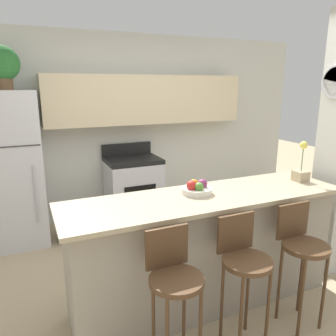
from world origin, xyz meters
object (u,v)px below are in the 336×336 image
Objects in this scene: potted_plant_on_fridge at (2,65)px; fruit_bowl at (197,188)px; refrigerator at (14,170)px; trash_bin at (68,226)px; bar_stool_mid at (244,263)px; stove_range at (133,190)px; orchid_vase at (301,170)px; bar_stool_right at (301,248)px; bar_stool_left at (174,281)px.

potted_plant_on_fridge is 2.54m from fruit_bowl.
refrigerator is 4.77× the size of trash_bin.
fruit_bowl is (1.41, -1.83, -1.05)m from potted_plant_on_fridge.
stove_range is at bearing 90.24° from bar_stool_mid.
refrigerator reaches higher than trash_bin.
bar_stool_mid is 2.07× the size of potted_plant_on_fridge.
orchid_vase is at bearing -37.50° from potted_plant_on_fridge.
refrigerator is at bearing -63.26° from potted_plant_on_fridge.
bar_stool_right is (2.01, -2.43, -0.26)m from refrigerator.
bar_stool_mid is at bearing -58.83° from refrigerator.
bar_stool_mid is 1.22m from orchid_vase.
stove_range is 2.18m from potted_plant_on_fridge.
refrigerator is 2.32m from fruit_bowl.
potted_plant_on_fridge reaches higher than stove_range.
orchid_vase is 1.00× the size of trash_bin.
potted_plant_on_fridge reaches higher than bar_stool_left.
potted_plant_on_fridge is at bearing 110.89° from bar_stool_left.
potted_plant_on_fridge reaches higher than fruit_bowl.
fruit_bowl is (-0.05, -1.87, 0.57)m from stove_range.
refrigerator is 1.53m from stove_range.
fruit_bowl is at bearing -52.42° from refrigerator.
trash_bin is (0.53, -0.22, -0.72)m from refrigerator.
refrigerator is 2.61m from bar_stool_left.
orchid_vase is 1.07m from fruit_bowl.
refrigerator is 1.87× the size of bar_stool_left.
bar_stool_mid is 3.84× the size of fruit_bowl.
orchid_vase is at bearing -3.73° from fruit_bowl.
orchid_vase is (1.55, 0.52, 0.45)m from bar_stool_left.
stove_range reaches higher than bar_stool_left.
refrigerator is 3.16m from bar_stool_right.
bar_stool_mid and bar_stool_right have the same top height.
fruit_bowl reaches higher than bar_stool_mid.
bar_stool_left is at bearing -161.36° from orchid_vase.
fruit_bowl reaches higher than stove_range.
stove_range is at bearing 1.57° from potted_plant_on_fridge.
bar_stool_left and bar_stool_right have the same top height.
refrigerator is 1.87× the size of bar_stool_mid.
bar_stool_right is 3.84× the size of fruit_bowl.
trash_bin is at bearing -164.43° from stove_range.
trash_bin is at bearing 118.52° from fruit_bowl.
refrigerator is at bearing 129.62° from bar_stool_right.
orchid_vase is at bearing 27.38° from bar_stool_mid.
stove_range is (1.46, 0.04, -0.45)m from refrigerator.
potted_plant_on_fridge is at bearing 121.17° from bar_stool_mid.
bar_stool_mid is 3.18m from potted_plant_on_fridge.
bar_stool_right is 2.56× the size of orchid_vase.
bar_stool_left is at bearing -102.15° from stove_range.
stove_range is 2.81× the size of orchid_vase.
bar_stool_right is (0.55, -2.47, 0.19)m from stove_range.
bar_stool_left is 1.00× the size of bar_stool_right.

